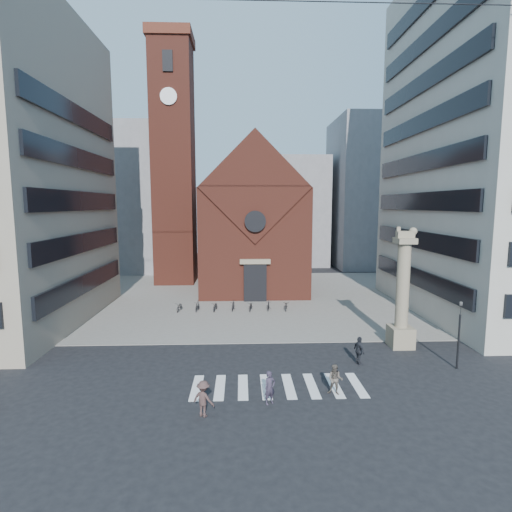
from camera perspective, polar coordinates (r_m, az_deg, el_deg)
The scene contains 21 objects.
ground at distance 26.46m, azimuth 1.23°, elevation -15.34°, with size 120.00×120.00×0.00m, color black.
piazza at distance 44.57m, azimuth -0.22°, elevation -5.85°, with size 46.00×30.00×0.05m, color gray.
zebra_crossing at distance 23.76m, azimuth 3.08°, elevation -18.08°, with size 10.20×3.20×0.01m, color white, non-canonical shape.
church at distance 49.48m, azimuth -0.47°, elevation 4.78°, with size 12.00×16.65×18.00m.
campanile at distance 53.34m, azimuth -11.67°, elevation 13.16°, with size 5.50×5.50×31.20m.
bg_block_left at distance 66.98m, azimuth -18.40°, elevation 7.66°, with size 16.00×14.00×22.00m, color gray.
bg_block_mid at distance 69.78m, azimuth 4.00°, elevation 6.35°, with size 14.00×12.00×18.00m, color gray.
bg_block_right at distance 70.42m, azimuth 17.49°, elevation 8.48°, with size 16.00×14.00×24.00m, color gray.
lion_column at distance 30.44m, azimuth 20.17°, elevation -5.92°, with size 1.63×1.60×8.68m.
traffic_light at distance 28.11m, azimuth 27.01°, elevation -9.83°, with size 0.13×0.16×4.30m.
pedestrian_0 at distance 21.59m, azimuth 1.98°, elevation -18.27°, with size 0.63×0.42×1.74m, color #312939.
pedestrian_1 at distance 22.92m, azimuth 11.25°, elevation -16.92°, with size 0.81×0.63×1.67m, color #574E46.
pedestrian_2 at distance 27.06m, azimuth 14.52°, elevation -12.97°, with size 1.08×0.45×1.83m, color #23242A.
pedestrian_3 at distance 20.63m, azimuth -7.51°, elevation -19.55°, with size 1.15×0.66×1.78m, color #432F2C.
scooter_0 at distance 39.23m, azimuth -10.87°, elevation -7.13°, with size 0.57×1.64×0.86m, color black.
scooter_1 at distance 39.00m, azimuth -8.36°, elevation -7.09°, with size 0.45×1.60×0.96m, color black.
scooter_2 at distance 38.86m, azimuth -5.83°, elevation -7.17°, with size 0.57×1.64×0.86m, color black.
scooter_3 at distance 38.78m, azimuth -3.29°, elevation -7.11°, with size 0.45×1.60×0.96m, color black.
scooter_4 at distance 38.79m, azimuth -0.74°, elevation -7.16°, with size 0.57×1.64×0.86m, color black.
scooter_5 at distance 38.86m, azimuth 1.81°, elevation -7.07°, with size 0.45×1.60×0.96m, color black.
scooter_6 at distance 39.03m, azimuth 4.33°, elevation -7.09°, with size 0.57×1.64×0.86m, color black.
Camera 1 is at (-1.48, -24.37, 10.21)m, focal length 28.00 mm.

